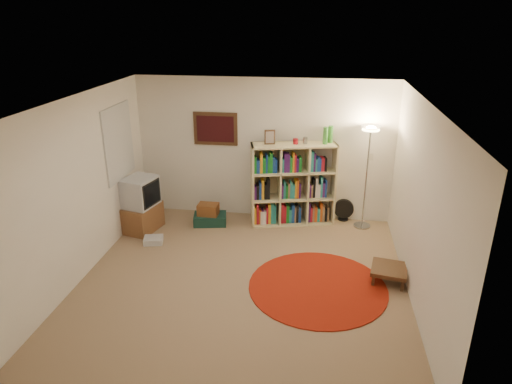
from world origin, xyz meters
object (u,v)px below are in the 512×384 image
suitcase (210,219)px  floor_lamp (369,144)px  floor_fan (344,210)px  bookshelf (292,185)px  tv_stand (142,205)px  side_table (389,270)px

suitcase → floor_lamp: bearing=-4.8°
floor_lamp → floor_fan: 1.35m
bookshelf → suitcase: (-1.41, -0.28, -0.61)m
tv_stand → suitcase: (1.08, 0.39, -0.37)m
bookshelf → side_table: 2.35m
floor_fan → side_table: 2.03m
bookshelf → suitcase: bookshelf is taller
bookshelf → floor_fan: (0.93, 0.21, -0.50)m
floor_lamp → tv_stand: (-3.74, -0.66, -1.04)m
bookshelf → side_table: bookshelf is taller
floor_fan → suitcase: floor_fan is taller
floor_lamp → suitcase: size_ratio=2.90×
floor_fan → tv_stand: size_ratio=0.42×
floor_fan → suitcase: bearing=-165.5°
tv_stand → floor_fan: bearing=28.4°
bookshelf → floor_lamp: (1.25, -0.01, 0.79)m
suitcase → floor_fan: bearing=1.2°
floor_lamp → suitcase: 3.02m
floor_lamp → tv_stand: size_ratio=1.90×
tv_stand → floor_lamp: bearing=24.0°
bookshelf → floor_fan: 1.08m
floor_lamp → side_table: floor_lamp is taller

